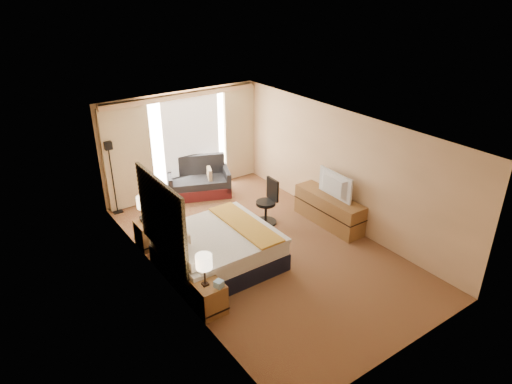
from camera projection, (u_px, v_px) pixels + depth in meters
floor at (263, 248)px, 9.45m from camera, size 4.20×7.00×0.02m
ceiling at (264, 128)px, 8.32m from camera, size 4.20×7.00×0.02m
wall_back at (182, 143)px, 11.47m from camera, size 4.20×0.02×2.60m
wall_front at (412, 281)px, 6.31m from camera, size 4.20×0.02×2.60m
wall_left at (164, 222)px, 7.80m from camera, size 0.02×7.00×2.60m
wall_right at (341, 168)px, 9.98m from camera, size 0.02×7.00×2.60m
headboard at (161, 218)px, 7.97m from camera, size 0.06×1.85×1.50m
nightstand_left at (209, 297)px, 7.58m from camera, size 0.45×0.52×0.55m
nightstand_right at (149, 234)px, 9.43m from camera, size 0.45×0.52×0.55m
media_dresser at (329, 210)px, 10.25m from camera, size 0.50×1.80×0.70m
window at (191, 140)px, 11.57m from camera, size 2.30×0.02×2.30m
curtains at (183, 140)px, 11.34m from camera, size 4.12×0.19×2.56m
bed at (218, 249)px, 8.75m from camera, size 2.07×1.89×1.00m
loveseat at (199, 183)px, 11.64m from camera, size 1.75×1.35×0.97m
floor_lamp at (110, 163)px, 10.35m from camera, size 0.22×0.22×1.77m
desk_chair at (268, 204)px, 10.26m from camera, size 0.51×0.51×1.04m
lamp_left at (204, 262)px, 7.25m from camera, size 0.27×0.27×0.57m
lamp_right at (144, 203)px, 9.11m from camera, size 0.28×0.28×0.58m
tissue_box at (219, 284)px, 7.37m from camera, size 0.17×0.17×0.12m
telephone at (145, 218)px, 9.39m from camera, size 0.22×0.18×0.08m
television at (332, 186)px, 9.88m from camera, size 0.17×1.00×0.57m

